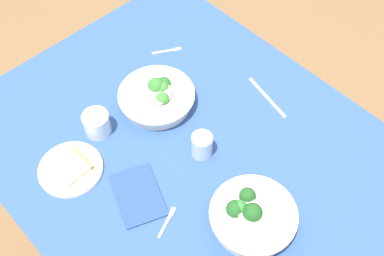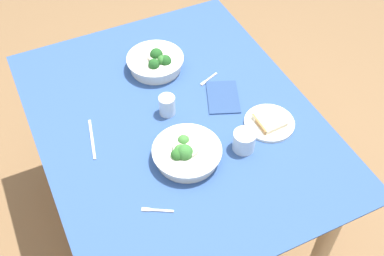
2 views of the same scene
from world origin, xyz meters
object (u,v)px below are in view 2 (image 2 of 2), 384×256
water_glass_side (167,105)px  fork_by_far_bowl (156,210)px  broccoli_bowl_near (186,153)px  fork_by_near_bowl (208,80)px  water_glass_center (244,141)px  broccoli_bowl_far (156,62)px  napkin_folded_upper (223,97)px  table_knife_left (92,139)px  bread_side_plate (269,122)px

water_glass_side → fork_by_far_bowl: 0.45m
broccoli_bowl_near → fork_by_near_bowl: bearing=142.7°
water_glass_side → water_glass_center: bearing=32.6°
water_glass_side → fork_by_near_bowl: (-0.10, 0.23, -0.04)m
fork_by_far_bowl → fork_by_near_bowl: bearing=-102.2°
broccoli_bowl_far → fork_by_far_bowl: (0.65, -0.27, -0.03)m
napkin_folded_upper → table_knife_left: bearing=-91.5°
water_glass_center → fork_by_near_bowl: water_glass_center is taller
water_glass_center → water_glass_side: 0.34m
water_glass_side → fork_by_far_bowl: size_ratio=0.82×
broccoli_bowl_far → table_knife_left: bearing=-54.5°
broccoli_bowl_far → bread_side_plate: broccoli_bowl_far is taller
water_glass_side → napkin_folded_upper: (0.02, 0.23, -0.04)m
broccoli_bowl_near → table_knife_left: bearing=-130.0°
fork_by_far_bowl → napkin_folded_upper: (-0.37, 0.45, 0.00)m
fork_by_near_bowl → table_knife_left: size_ratio=0.49×
broccoli_bowl_near → fork_by_far_bowl: bearing=-49.8°
fork_by_near_bowl → table_knife_left: bearing=-11.2°
bread_side_plate → fork_by_near_bowl: (-0.32, -0.10, -0.01)m
broccoli_bowl_far → water_glass_side: broccoli_bowl_far is taller
fork_by_near_bowl → napkin_folded_upper: size_ratio=0.52×
fork_by_far_bowl → water_glass_side: bearing=-88.7°
water_glass_side → fork_by_far_bowl: bearing=-28.3°
broccoli_bowl_near → fork_by_near_bowl: size_ratio=2.61×
broccoli_bowl_near → bread_side_plate: broccoli_bowl_near is taller
table_knife_left → napkin_folded_upper: bearing=-79.8°
broccoli_bowl_near → fork_by_near_bowl: (-0.34, 0.26, -0.03)m
broccoli_bowl_far → fork_by_far_bowl: 0.71m
bread_side_plate → fork_by_near_bowl: bread_side_plate is taller
fork_by_near_bowl → table_knife_left: (0.10, -0.54, -0.00)m
napkin_folded_upper → water_glass_center: bearing=-11.7°
broccoli_bowl_far → bread_side_plate: 0.55m
broccoli_bowl_far → water_glass_center: (0.54, 0.12, 0.00)m
broccoli_bowl_near → water_glass_center: 0.21m
bread_side_plate → broccoli_bowl_far: bearing=-151.0°
broccoli_bowl_near → fork_by_near_bowl: broccoli_bowl_near is taller
bread_side_plate → table_knife_left: (-0.22, -0.63, -0.01)m
fork_by_far_bowl → broccoli_bowl_far: bearing=-83.1°
table_knife_left → fork_by_near_bowl: bearing=-67.3°
bread_side_plate → fork_by_far_bowl: size_ratio=1.96×
water_glass_center → fork_by_near_bowl: 0.39m
water_glass_side → table_knife_left: bearing=-88.9°
water_glass_center → water_glass_side: water_glass_side is taller
bread_side_plate → table_knife_left: bread_side_plate is taller
broccoli_bowl_near → fork_by_far_bowl: broccoli_bowl_near is taller
broccoli_bowl_far → fork_by_near_bowl: bearing=46.3°
water_glass_center → napkin_folded_upper: bearing=168.3°
fork_by_near_bowl → napkin_folded_upper: bearing=71.3°
broccoli_bowl_far → water_glass_center: bearing=12.5°
bread_side_plate → fork_by_far_bowl: (0.17, -0.54, -0.01)m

